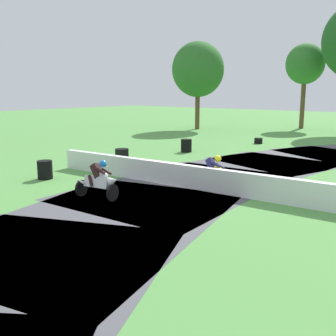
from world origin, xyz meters
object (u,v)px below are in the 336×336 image
at_px(tire_stack_near, 258,141).
at_px(tire_stack_mid_a, 186,146).
at_px(motorcycle_chase_white, 100,180).
at_px(tire_stack_far, 45,170).
at_px(tire_stack_mid_b, 122,156).
at_px(motorcycle_lead_yellow, 213,174).

height_order(tire_stack_near, tire_stack_mid_a, tire_stack_mid_a).
relative_size(motorcycle_chase_white, tire_stack_far, 2.09).
height_order(tire_stack_mid_b, tire_stack_far, same).
bearing_deg(motorcycle_lead_yellow, tire_stack_near, 109.35).
relative_size(tire_stack_mid_a, tire_stack_far, 1.00).
distance_m(motorcycle_chase_white, tire_stack_far, 4.28).
relative_size(motorcycle_chase_white, tire_stack_mid_b, 2.09).
bearing_deg(motorcycle_chase_white, tire_stack_mid_a, 110.49).
relative_size(motorcycle_lead_yellow, tire_stack_far, 2.10).
relative_size(tire_stack_near, tire_stack_mid_a, 0.73).
xyz_separation_m(motorcycle_lead_yellow, motorcycle_chase_white, (-2.46, -3.59, 0.02)).
bearing_deg(tire_stack_far, tire_stack_mid_b, 89.00).
bearing_deg(tire_stack_mid_b, motorcycle_lead_yellow, -13.70).
bearing_deg(tire_stack_far, tire_stack_near, 83.12).
height_order(motorcycle_lead_yellow, tire_stack_far, motorcycle_lead_yellow).
distance_m(tire_stack_near, tire_stack_far, 16.48).
bearing_deg(motorcycle_chase_white, tire_stack_far, 171.55).
height_order(motorcycle_chase_white, tire_stack_mid_a, motorcycle_chase_white).
height_order(motorcycle_lead_yellow, tire_stack_mid_a, motorcycle_lead_yellow).
relative_size(tire_stack_near, tire_stack_mid_b, 0.73).
distance_m(motorcycle_lead_yellow, motorcycle_chase_white, 4.35).
relative_size(motorcycle_lead_yellow, motorcycle_chase_white, 1.01).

